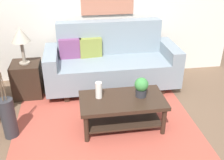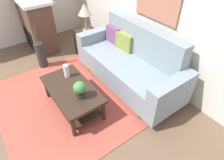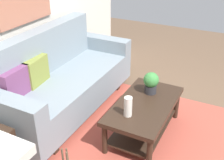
{
  "view_description": "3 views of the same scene",
  "coord_description": "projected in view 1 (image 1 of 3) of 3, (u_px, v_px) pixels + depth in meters",
  "views": [
    {
      "loc": [
        -0.36,
        -2.31,
        2.21
      ],
      "look_at": [
        0.14,
        0.95,
        0.5
      ],
      "focal_mm": 42.53,
      "sensor_mm": 36.0,
      "label": 1
    },
    {
      "loc": [
        2.29,
        -0.2,
        2.34
      ],
      "look_at": [
        0.47,
        1.13,
        0.47
      ],
      "focal_mm": 30.22,
      "sensor_mm": 36.0,
      "label": 2
    },
    {
      "loc": [
        -2.29,
        -0.31,
        2.13
      ],
      "look_at": [
        0.15,
        0.93,
        0.67
      ],
      "focal_mm": 44.7,
      "sensor_mm": 36.0,
      "label": 3
    }
  ],
  "objects": [
    {
      "name": "coffee_table",
      "position": [
        122.0,
        106.0,
        3.46
      ],
      "size": [
        1.1,
        0.6,
        0.43
      ],
      "color": "#332319",
      "rests_on": "ground_plane"
    },
    {
      "name": "floor_vase",
      "position": [
        9.0,
        118.0,
        3.29
      ],
      "size": [
        0.18,
        0.18,
        0.54
      ],
      "primitive_type": "cylinder",
      "color": "#2D2D33",
      "rests_on": "ground_plane"
    },
    {
      "name": "throw_pillow_plum",
      "position": [
        70.0,
        49.0,
        4.31
      ],
      "size": [
        0.36,
        0.13,
        0.32
      ],
      "primitive_type": "cube",
      "rotation": [
        0.0,
        0.0,
        0.02
      ],
      "color": "#7A4270",
      "rests_on": "couch"
    },
    {
      "name": "ground_plane",
      "position": [
        112.0,
        156.0,
        3.09
      ],
      "size": [
        9.07,
        9.07,
        0.0
      ],
      "primitive_type": "plane",
      "color": "brown"
    },
    {
      "name": "potted_plant_tabletop",
      "position": [
        141.0,
        87.0,
        3.4
      ],
      "size": [
        0.18,
        0.18,
        0.26
      ],
      "color": "#2D2D33",
      "rests_on": "coffee_table"
    },
    {
      "name": "wall_back",
      "position": [
        92.0,
        1.0,
        4.42
      ],
      "size": [
        5.07,
        0.1,
        2.7
      ],
      "primitive_type": "cube",
      "color": "silver",
      "rests_on": "ground_plane"
    },
    {
      "name": "throw_pillow_olive",
      "position": [
        91.0,
        48.0,
        4.36
      ],
      "size": [
        0.37,
        0.16,
        0.32
      ],
      "primitive_type": "cube",
      "rotation": [
        0.0,
        0.0,
        0.11
      ],
      "color": "olive",
      "rests_on": "couch"
    },
    {
      "name": "area_rug",
      "position": [
        107.0,
        129.0,
        3.53
      ],
      "size": [
        2.43,
        2.11,
        0.01
      ],
      "primitive_type": "cube",
      "color": "#B24C3D",
      "rests_on": "ground_plane"
    },
    {
      "name": "table_lamp",
      "position": [
        20.0,
        36.0,
        3.88
      ],
      "size": [
        0.28,
        0.28,
        0.57
      ],
      "color": "gray",
      "rests_on": "side_table"
    },
    {
      "name": "side_table",
      "position": [
        27.0,
        79.0,
        4.21
      ],
      "size": [
        0.44,
        0.44,
        0.56
      ],
      "primitive_type": "cube",
      "color": "#332319",
      "rests_on": "ground_plane"
    },
    {
      "name": "floor_vase_branch_a",
      "position": [
        3.0,
        87.0,
        3.09
      ],
      "size": [
        0.02,
        0.02,
        0.36
      ],
      "primitive_type": "cylinder",
      "rotation": [
        -0.03,
        -0.02,
        0.0
      ],
      "color": "brown",
      "rests_on": "floor_vase"
    },
    {
      "name": "floor_vase_branch_b",
      "position": [
        1.0,
        86.0,
        3.1
      ],
      "size": [
        0.04,
        0.04,
        0.36
      ],
      "primitive_type": "cylinder",
      "rotation": [
        -0.08,
        0.07,
        0.0
      ],
      "color": "brown",
      "rests_on": "floor_vase"
    },
    {
      "name": "floor_vase_branch_c",
      "position": [
        1.0,
        87.0,
        3.07
      ],
      "size": [
        0.01,
        0.02,
        0.36
      ],
      "primitive_type": "cylinder",
      "rotation": [
        -0.03,
        0.0,
        0.0
      ],
      "color": "brown",
      "rests_on": "floor_vase"
    },
    {
      "name": "tabletop_vase",
      "position": [
        99.0,
        90.0,
        3.38
      ],
      "size": [
        0.09,
        0.09,
        0.22
      ],
      "primitive_type": "cylinder",
      "color": "white",
      "rests_on": "coffee_table"
    },
    {
      "name": "couch",
      "position": [
        112.0,
        63.0,
        4.41
      ],
      "size": [
        2.14,
        0.84,
        1.08
      ],
      "color": "gray",
      "rests_on": "ground_plane"
    }
  ]
}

